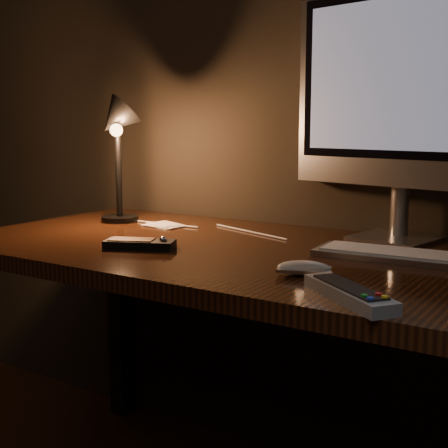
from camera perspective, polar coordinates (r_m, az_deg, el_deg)
The scene contains 9 objects.
desk at distance 1.60m, azimuth 4.29°, elevation -6.41°, with size 1.60×0.75×0.75m.
monitor at distance 1.66m, azimuth 15.82°, elevation 11.42°, with size 0.60×0.21×0.63m.
keyboard at distance 1.45m, azimuth 17.77°, elevation -2.92°, with size 0.48×0.13×0.02m, color silver.
mouse at distance 1.26m, azimuth 7.32°, elevation -4.20°, with size 0.11×0.06×0.02m, color white.
media_remote at distance 1.53m, azimuth -7.72°, elevation -1.80°, with size 0.18×0.12×0.03m.
tv_remote at distance 1.10m, azimuth 11.37°, elevation -6.21°, with size 0.21×0.18×0.03m.
papers at distance 1.85m, azimuth -5.51°, elevation -0.10°, with size 0.12×0.08×0.01m, color white.
desk_lamp at distance 1.90m, azimuth -9.81°, elevation 7.84°, with size 0.19×0.20×0.39m.
cable at distance 1.80m, azimuth -2.39°, elevation -0.34°, with size 0.01×0.01×0.62m, color white.
Camera 1 is at (0.73, 0.57, 1.05)m, focal length 50.00 mm.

